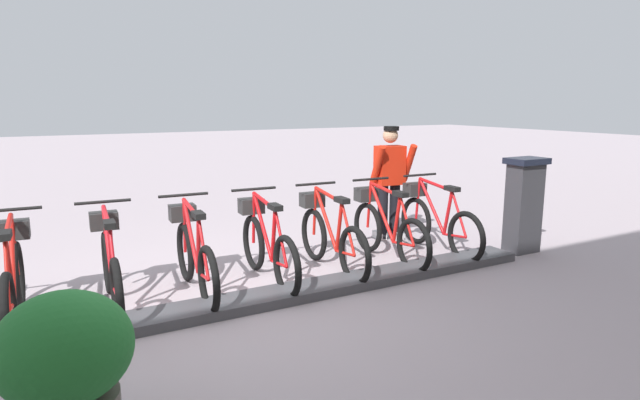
{
  "coord_description": "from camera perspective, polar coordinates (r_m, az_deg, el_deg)",
  "views": [
    {
      "loc": [
        -4.69,
        1.58,
        2.02
      ],
      "look_at": [
        0.5,
        -1.25,
        0.9
      ],
      "focal_mm": 29.5,
      "sensor_mm": 36.0,
      "label": 1
    }
  ],
  "objects": [
    {
      "name": "bike_docked_4",
      "position": [
        5.72,
        -13.52,
        -5.74
      ],
      "size": [
        1.72,
        0.54,
        1.02
      ],
      "color": "black",
      "rests_on": "ground"
    },
    {
      "name": "bike_docked_6",
      "position": [
        5.55,
        -30.31,
        -7.44
      ],
      "size": [
        1.72,
        0.54,
        1.02
      ],
      "color": "black",
      "rests_on": "ground"
    },
    {
      "name": "bike_docked_1",
      "position": [
        6.76,
        7.18,
        -2.98
      ],
      "size": [
        1.72,
        0.54,
        1.02
      ],
      "color": "black",
      "rests_on": "ground"
    },
    {
      "name": "bike_docked_2",
      "position": [
        6.32,
        1.08,
        -3.85
      ],
      "size": [
        1.72,
        0.54,
        1.02
      ],
      "color": "black",
      "rests_on": "ground"
    },
    {
      "name": "dock_rail_base",
      "position": [
        5.33,
        -9.45,
        -11.13
      ],
      "size": [
        0.44,
        7.4,
        0.1
      ],
      "primitive_type": "cube",
      "color": "#47474C",
      "rests_on": "ground"
    },
    {
      "name": "ground_plane",
      "position": [
        5.34,
        -9.44,
        -11.63
      ],
      "size": [
        60.0,
        60.0,
        0.0
      ],
      "primitive_type": "plane",
      "color": "#B1A1A9"
    },
    {
      "name": "planter_bush",
      "position": [
        3.44,
        -25.87,
        -15.87
      ],
      "size": [
        0.76,
        0.76,
        0.97
      ],
      "color": "#59544C",
      "rests_on": "ground"
    },
    {
      "name": "bike_docked_0",
      "position": [
        7.26,
        12.48,
        -2.19
      ],
      "size": [
        1.72,
        0.54,
        1.02
      ],
      "color": "black",
      "rests_on": "ground"
    },
    {
      "name": "payment_kiosk",
      "position": [
        7.53,
        21.21,
        -0.37
      ],
      "size": [
        0.36,
        0.52,
        1.28
      ],
      "color": "#38383D",
      "rests_on": "ground"
    },
    {
      "name": "bike_docked_3",
      "position": [
        5.97,
        -5.84,
        -4.79
      ],
      "size": [
        1.72,
        0.54,
        1.02
      ],
      "color": "black",
      "rests_on": "ground"
    },
    {
      "name": "worker_near_rack",
      "position": [
        7.72,
        7.57,
        2.34
      ],
      "size": [
        0.5,
        0.65,
        1.66
      ],
      "color": "white",
      "rests_on": "ground"
    },
    {
      "name": "bike_docked_5",
      "position": [
        5.57,
        -21.78,
        -6.65
      ],
      "size": [
        1.72,
        0.54,
        1.02
      ],
      "color": "black",
      "rests_on": "ground"
    }
  ]
}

